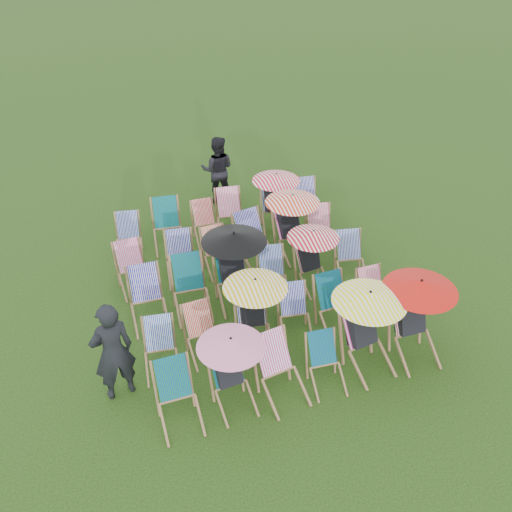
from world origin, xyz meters
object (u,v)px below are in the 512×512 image
object	(u,v)px
deckchair_0	(178,399)
deckchair_5	(416,318)
person_rear	(218,170)
person_left	(113,352)
deckchair_29	(307,203)

from	to	relation	value
deckchair_0	deckchair_5	bearing A→B (deg)	1.01
deckchair_5	person_rear	world-z (taller)	person_rear
person_left	deckchair_5	bearing A→B (deg)	160.06
deckchair_29	person_rear	world-z (taller)	person_rear
deckchair_5	deckchair_29	distance (m)	4.52
deckchair_29	person_left	xyz separation A→B (m)	(-4.79, -3.84, 0.42)
deckchair_5	person_left	world-z (taller)	person_left
deckchair_5	person_rear	size ratio (longest dim) A/B	0.86
deckchair_0	person_left	distance (m)	1.20
deckchair_5	person_left	distance (m)	4.82
deckchair_29	person_left	world-z (taller)	person_left
deckchair_5	person_left	size ratio (longest dim) A/B	0.81
deckchair_0	person_rear	xyz separation A→B (m)	(2.37, 6.23, 0.37)
deckchair_29	person_rear	bearing A→B (deg)	143.59
deckchair_0	person_rear	world-z (taller)	person_rear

